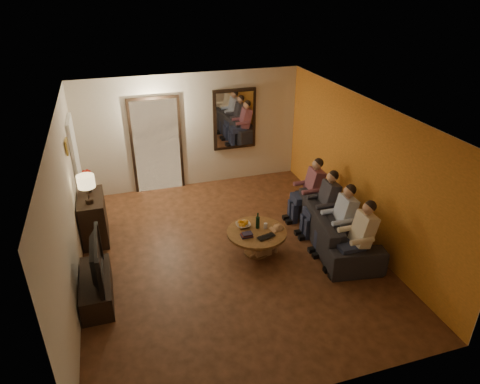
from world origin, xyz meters
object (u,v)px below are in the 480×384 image
object	(u,v)px
table_lamp	(87,189)
person_b	(341,222)
person_a	(359,240)
sofa	(336,224)
person_c	(325,206)
tv_stand	(97,288)
laptop	(268,238)
bowl	(243,225)
wine_bottle	(258,220)
tv	(91,260)
person_d	(311,192)
dog	(267,240)
coffee_table	(257,242)
dresser	(93,218)

from	to	relation	value
table_lamp	person_b	distance (m)	4.45
person_a	sofa	bearing A→B (deg)	83.66
table_lamp	person_c	size ratio (longest dim) A/B	0.45
tv_stand	person_b	size ratio (longest dim) A/B	0.99
laptop	person_b	bearing A→B (deg)	-18.82
bowl	wine_bottle	xyz separation A→B (m)	(0.23, -0.12, 0.12)
sofa	person_c	size ratio (longest dim) A/B	1.99
tv	person_d	distance (m)	4.34
tv_stand	person_a	xyz separation A→B (m)	(4.15, -0.55, 0.40)
person_b	person_d	xyz separation A→B (m)	(0.00, 1.20, 0.00)
tv_stand	laptop	world-z (taller)	laptop
dog	person_c	bearing A→B (deg)	3.17
tv	person_c	bearing A→B (deg)	-81.06
tv_stand	coffee_table	xyz separation A→B (m)	(2.73, 0.42, 0.03)
wine_bottle	person_c	bearing A→B (deg)	5.62
tv_stand	sofa	world-z (taller)	sofa
tv_stand	bowl	distance (m)	2.64
sofa	coffee_table	size ratio (longest dim) A/B	2.27
dog	dresser	bearing A→B (deg)	142.94
bowl	laptop	distance (m)	0.57
coffee_table	bowl	size ratio (longest dim) A/B	4.06
tv_stand	person_c	size ratio (longest dim) A/B	0.99
person_b	coffee_table	size ratio (longest dim) A/B	1.14
person_c	laptop	xyz separation A→B (m)	(-1.32, -0.51, -0.14)
tv_stand	laptop	distance (m)	2.85
dog	laptop	world-z (taller)	dog
person_a	coffee_table	xyz separation A→B (m)	(-1.42, 0.97, -0.38)
dresser	sofa	distance (m)	4.49
person_d	tv_stand	bearing A→B (deg)	-163.21
tv	wine_bottle	world-z (taller)	tv
wine_bottle	laptop	world-z (taller)	wine_bottle
tv	bowl	distance (m)	2.64
table_lamp	person_d	world-z (taller)	table_lamp
table_lamp	person_b	bearing A→B (deg)	-19.99
person_b	dog	xyz separation A→B (m)	(-1.25, 0.29, -0.32)
person_a	wine_bottle	distance (m)	1.74
sofa	coffee_table	bearing A→B (deg)	96.28
person_b	laptop	xyz separation A→B (m)	(-1.32, 0.09, -0.14)
dog	coffee_table	bearing A→B (deg)	146.17
coffee_table	person_b	bearing A→B (deg)	-14.39
dog	bowl	world-z (taller)	dog
tv_stand	sofa	xyz separation A→B (m)	(4.25, 0.35, 0.15)
person_b	person_d	distance (m)	1.20
dog	wine_bottle	xyz separation A→B (m)	(-0.12, 0.17, 0.32)
tv_stand	wine_bottle	size ratio (longest dim) A/B	3.85
dresser	person_b	size ratio (longest dim) A/B	0.81
sofa	person_c	bearing A→B (deg)	27.16
person_d	dog	distance (m)	1.58
tv	tv_stand	bearing A→B (deg)	-180.00
person_b	wine_bottle	bearing A→B (deg)	161.29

